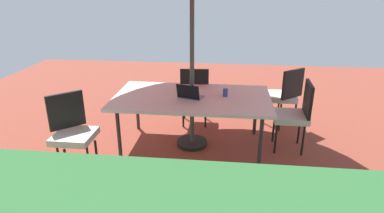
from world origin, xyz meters
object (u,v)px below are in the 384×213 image
(laptop, at_px, (190,95))
(cup, at_px, (225,93))
(chair_west, at_px, (295,112))
(dining_table, at_px, (192,99))
(chair_south, at_px, (195,93))
(chair_northeast, at_px, (72,130))
(chair_southwest, at_px, (284,94))

(laptop, relative_size, cup, 3.51)
(chair_west, height_order, laptop, chair_west)
(dining_table, distance_m, chair_west, 1.42)
(chair_west, bearing_deg, laptop, -82.06)
(chair_south, relative_size, laptop, 2.60)
(chair_south, xyz_separation_m, laptop, (-0.02, 0.82, 0.24))
(chair_south, bearing_deg, chair_northeast, 44.79)
(chair_northeast, bearing_deg, chair_west, -25.53)
(chair_northeast, relative_size, laptop, 2.60)
(chair_west, xyz_separation_m, laptop, (1.43, 0.13, 0.24))
(chair_southwest, distance_m, laptop, 1.70)
(dining_table, height_order, laptop, laptop)
(chair_northeast, distance_m, cup, 2.04)
(chair_northeast, distance_m, laptop, 1.55)
(chair_south, distance_m, chair_southwest, 1.43)
(chair_south, height_order, chair_southwest, same)
(chair_west, bearing_deg, dining_table, -85.57)
(chair_northeast, xyz_separation_m, cup, (-1.82, -0.88, 0.25))
(chair_west, xyz_separation_m, cup, (0.96, -0.01, 0.25))
(chair_south, relative_size, cup, 9.12)
(dining_table, height_order, cup, cup)
(dining_table, xyz_separation_m, chair_south, (0.04, -0.73, -0.15))
(chair_southwest, bearing_deg, cup, -0.01)
(chair_south, height_order, laptop, chair_south)
(dining_table, bearing_deg, chair_southwest, -148.93)
(chair_southwest, xyz_separation_m, laptop, (1.41, 0.92, 0.24))
(chair_west, xyz_separation_m, chair_southwest, (0.03, -0.79, 0.00))
(chair_southwest, bearing_deg, dining_table, -8.69)
(chair_south, xyz_separation_m, chair_northeast, (1.33, 1.55, 0.00))
(dining_table, bearing_deg, chair_south, -86.92)
(laptop, distance_m, cup, 0.50)
(dining_table, xyz_separation_m, laptop, (0.02, 0.09, 0.09))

